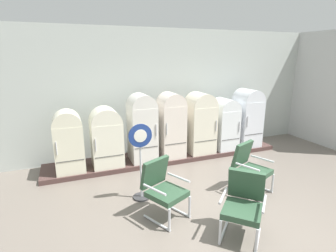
{
  "coord_description": "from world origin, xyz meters",
  "views": [
    {
      "loc": [
        -2.34,
        -2.98,
        2.59
      ],
      "look_at": [
        -0.1,
        2.75,
        0.94
      ],
      "focal_mm": 28.46,
      "sensor_mm": 36.0,
      "label": 1
    }
  ],
  "objects": [
    {
      "name": "ground",
      "position": [
        0.0,
        0.0,
        -0.03
      ],
      "size": [
        12.0,
        10.0,
        0.05
      ],
      "primitive_type": "cube",
      "color": "#6E645B"
    },
    {
      "name": "back_wall",
      "position": [
        0.0,
        3.66,
        1.64
      ],
      "size": [
        11.76,
        0.12,
        3.25
      ],
      "color": "#B7BFB8",
      "rests_on": "ground"
    },
    {
      "name": "side_wall_right",
      "position": [
        4.66,
        2.48,
        1.61
      ],
      "size": [
        0.16,
        2.2,
        3.25
      ],
      "color": "#BBBCBA",
      "rests_on": "ground"
    },
    {
      "name": "display_plinth",
      "position": [
        0.0,
        3.02,
        0.05
      ],
      "size": [
        6.0,
        0.95,
        0.11
      ],
      "primitive_type": "cube",
      "color": "#4A3330",
      "rests_on": "ground"
    },
    {
      "name": "refrigerator_0",
      "position": [
        -2.35,
        2.88,
        0.82
      ],
      "size": [
        0.6,
        0.61,
        1.35
      ],
      "color": "beige",
      "rests_on": "display_plinth"
    },
    {
      "name": "refrigerator_1",
      "position": [
        -1.54,
        2.9,
        0.82
      ],
      "size": [
        0.68,
        0.65,
        1.35
      ],
      "color": "silver",
      "rests_on": "display_plinth"
    },
    {
      "name": "refrigerator_2",
      "position": [
        -0.69,
        2.91,
        0.97
      ],
      "size": [
        0.6,
        0.67,
        1.61
      ],
      "color": "silver",
      "rests_on": "display_plinth"
    },
    {
      "name": "refrigerator_3",
      "position": [
        0.04,
        2.9,
        0.96
      ],
      "size": [
        0.59,
        0.64,
        1.61
      ],
      "color": "silver",
      "rests_on": "display_plinth"
    },
    {
      "name": "refrigerator_4",
      "position": [
        0.86,
        2.92,
        0.94
      ],
      "size": [
        0.67,
        0.69,
        1.56
      ],
      "color": "silver",
      "rests_on": "display_plinth"
    },
    {
      "name": "refrigerator_5",
      "position": [
        1.61,
        2.92,
        0.83
      ],
      "size": [
        0.58,
        0.69,
        1.37
      ],
      "color": "white",
      "rests_on": "display_plinth"
    },
    {
      "name": "refrigerator_6",
      "position": [
        2.34,
        2.93,
        0.95
      ],
      "size": [
        0.63,
        0.7,
        1.58
      ],
      "color": "white",
      "rests_on": "display_plinth"
    },
    {
      "name": "armchair_left",
      "position": [
        -1.0,
        0.69,
        0.52
      ],
      "size": [
        0.77,
        0.82,
        0.96
      ],
      "color": "silver",
      "rests_on": "ground"
    },
    {
      "name": "armchair_right",
      "position": [
        0.87,
        0.87,
        0.52
      ],
      "size": [
        0.75,
        0.81,
        0.96
      ],
      "color": "silver",
      "rests_on": "ground"
    },
    {
      "name": "armchair_center",
      "position": [
        -0.06,
        -0.18,
        0.52
      ],
      "size": [
        0.84,
        0.84,
        0.96
      ],
      "color": "silver",
      "rests_on": "ground"
    },
    {
      "name": "sign_stand",
      "position": [
        -1.17,
        1.35,
        0.67
      ],
      "size": [
        0.42,
        0.32,
        1.44
      ],
      "color": "#2D2D30",
      "rests_on": "ground"
    }
  ]
}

